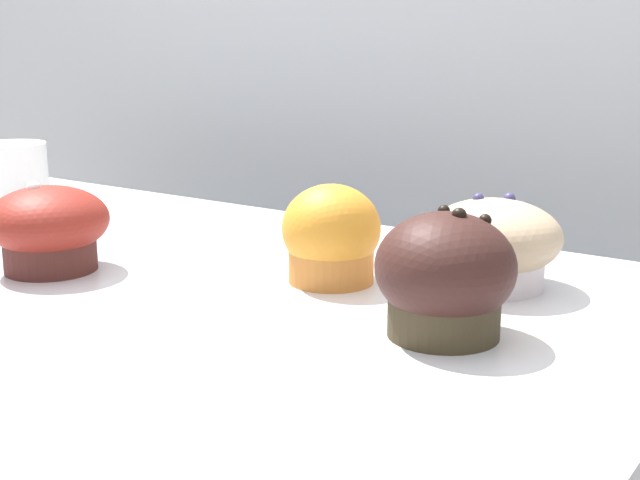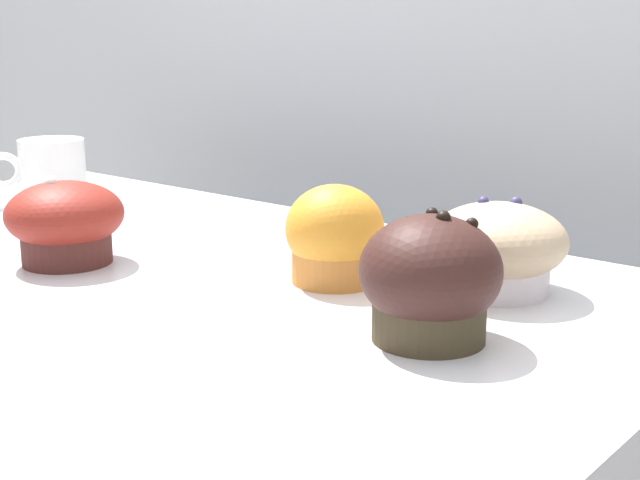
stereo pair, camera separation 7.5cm
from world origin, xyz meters
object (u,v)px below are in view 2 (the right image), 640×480
at_px(muffin_back_right, 497,248).
at_px(muffin_front_left, 430,281).
at_px(coffee_cup, 51,170).
at_px(muffin_back_left, 335,237).
at_px(muffin_front_center, 65,222).

distance_m(muffin_back_right, muffin_front_left, 0.14).
bearing_deg(coffee_cup, muffin_back_left, -4.84).
bearing_deg(muffin_front_left, muffin_front_center, -173.64).
bearing_deg(muffin_front_left, muffin_back_left, 153.92).
distance_m(muffin_front_center, coffee_cup, 0.30).
bearing_deg(muffin_back_left, muffin_front_center, -154.34).
xyz_separation_m(muffin_front_left, coffee_cup, (-0.63, 0.11, -0.00)).
distance_m(muffin_front_center, muffin_back_right, 0.40).
bearing_deg(muffin_back_left, muffin_back_right, 27.63).
bearing_deg(muffin_back_right, coffee_cup, -177.81).
distance_m(muffin_back_left, muffin_front_left, 0.16).
height_order(muffin_back_left, muffin_front_left, muffin_front_left).
bearing_deg(coffee_cup, muffin_front_left, -10.04).
height_order(muffin_back_right, coffee_cup, coffee_cup).
xyz_separation_m(muffin_front_center, muffin_back_right, (0.36, 0.18, -0.00)).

